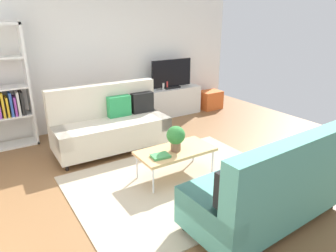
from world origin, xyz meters
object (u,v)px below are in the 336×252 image
at_px(storage_trunk, 210,100).
at_px(vase_1, 154,86).
at_px(tv_console, 171,101).
at_px(bottle_1, 167,85).
at_px(tv, 172,74).
at_px(vase_0, 148,86).
at_px(couch_green, 270,187).
at_px(coffee_table, 175,152).
at_px(couch_beige, 111,124).
at_px(potted_plant, 176,137).
at_px(bottle_0, 163,86).
at_px(table_book_0, 160,156).

relative_size(storage_trunk, vase_1, 3.19).
bearing_deg(tv_console, bottle_1, -162.98).
bearing_deg(tv_console, tv, -90.00).
height_order(storage_trunk, vase_0, vase_0).
bearing_deg(couch_green, coffee_table, 99.32).
distance_m(couch_green, vase_0, 4.00).
height_order(couch_beige, potted_plant, couch_beige).
distance_m(tv_console, bottle_1, 0.43).
xyz_separation_m(tv, bottle_0, (-0.23, -0.02, -0.24)).
height_order(tv, table_book_0, tv).
bearing_deg(couch_beige, coffee_table, 106.11).
xyz_separation_m(potted_plant, vase_0, (0.97, 2.53, 0.11)).
bearing_deg(bottle_1, vase_0, 168.67).
xyz_separation_m(coffee_table, tv, (1.54, 2.44, 0.56)).
bearing_deg(vase_1, bottle_1, -17.55).
height_order(couch_beige, coffee_table, couch_beige).
height_order(couch_beige, storage_trunk, couch_beige).
relative_size(coffee_table, vase_1, 6.74).
relative_size(tv_console, potted_plant, 3.87).
xyz_separation_m(storage_trunk, bottle_1, (-1.23, 0.06, 0.51)).
bearing_deg(tv_console, couch_beige, -151.57).
height_order(table_book_0, bottle_1, bottle_1).
xyz_separation_m(tv, storage_trunk, (1.10, -0.08, -0.73)).
distance_m(couch_green, potted_plant, 1.44).
distance_m(tv_console, bottle_0, 0.46).
bearing_deg(table_book_0, coffee_table, 16.02).
bearing_deg(tv, bottle_1, -171.30).
relative_size(vase_1, bottle_1, 0.95).
bearing_deg(table_book_0, vase_1, 61.30).
distance_m(potted_plant, bottle_1, 2.82).
bearing_deg(potted_plant, storage_trunk, 41.96).
xyz_separation_m(coffee_table, bottle_0, (1.30, 2.42, 0.32)).
xyz_separation_m(tv_console, tv, (0.00, -0.02, 0.63)).
relative_size(potted_plant, bottle_0, 2.46).
distance_m(coffee_table, storage_trunk, 3.54).
bearing_deg(coffee_table, couch_beige, 105.02).
height_order(couch_green, bottle_0, couch_green).
bearing_deg(coffee_table, bottle_1, 59.84).
xyz_separation_m(storage_trunk, table_book_0, (-2.94, -2.45, 0.22)).
xyz_separation_m(couch_beige, table_book_0, (0.08, -1.51, -0.01)).
height_order(tv_console, tv, tv).
xyz_separation_m(vase_0, bottle_1, (0.45, -0.09, -0.01)).
distance_m(couch_green, bottle_0, 3.98).
distance_m(couch_beige, vase_0, 1.75).
relative_size(storage_trunk, vase_0, 2.65).
xyz_separation_m(couch_green, coffee_table, (-0.29, 1.42, -0.05)).
relative_size(couch_beige, bottle_1, 11.14).
distance_m(tv_console, table_book_0, 3.14).
xyz_separation_m(couch_beige, potted_plant, (0.37, -1.44, 0.18)).
bearing_deg(couch_green, vase_1, 75.98).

